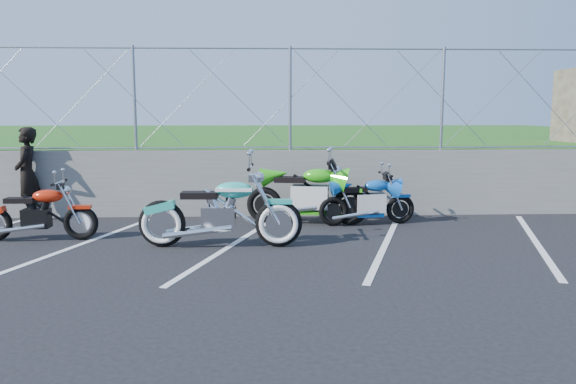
{
  "coord_description": "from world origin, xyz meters",
  "views": [
    {
      "loc": [
        0.52,
        -7.54,
        2.05
      ],
      "look_at": [
        0.87,
        1.3,
        0.78
      ],
      "focal_mm": 35.0,
      "sensor_mm": 36.0,
      "label": 1
    }
  ],
  "objects_px": {
    "naked_orange": "(39,216)",
    "sportbike_blue": "(369,203)",
    "cruiser_turquoise": "(222,215)",
    "sportbike_green": "(309,197)",
    "person_standing": "(27,174)"
  },
  "relations": [
    {
      "from": "sportbike_green",
      "to": "sportbike_blue",
      "type": "distance_m",
      "value": 1.1
    },
    {
      "from": "cruiser_turquoise",
      "to": "sportbike_blue",
      "type": "distance_m",
      "value": 3.0
    },
    {
      "from": "sportbike_blue",
      "to": "person_standing",
      "type": "bearing_deg",
      "value": 166.0
    },
    {
      "from": "sportbike_blue",
      "to": "person_standing",
      "type": "height_order",
      "value": "person_standing"
    },
    {
      "from": "naked_orange",
      "to": "cruiser_turquoise",
      "type": "bearing_deg",
      "value": -11.72
    },
    {
      "from": "naked_orange",
      "to": "sportbike_blue",
      "type": "distance_m",
      "value": 5.6
    },
    {
      "from": "naked_orange",
      "to": "sportbike_blue",
      "type": "bearing_deg",
      "value": 9.54
    },
    {
      "from": "person_standing",
      "to": "naked_orange",
      "type": "bearing_deg",
      "value": 17.87
    },
    {
      "from": "naked_orange",
      "to": "sportbike_blue",
      "type": "relative_size",
      "value": 1.06
    },
    {
      "from": "naked_orange",
      "to": "sportbike_green",
      "type": "relative_size",
      "value": 0.85
    },
    {
      "from": "sportbike_green",
      "to": "naked_orange",
      "type": "bearing_deg",
      "value": -154.45
    },
    {
      "from": "cruiser_turquoise",
      "to": "sportbike_blue",
      "type": "relative_size",
      "value": 1.38
    },
    {
      "from": "naked_orange",
      "to": "person_standing",
      "type": "distance_m",
      "value": 2.05
    },
    {
      "from": "sportbike_green",
      "to": "person_standing",
      "type": "height_order",
      "value": "person_standing"
    },
    {
      "from": "naked_orange",
      "to": "person_standing",
      "type": "xyz_separation_m",
      "value": [
        -0.89,
        1.78,
        0.48
      ]
    }
  ]
}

